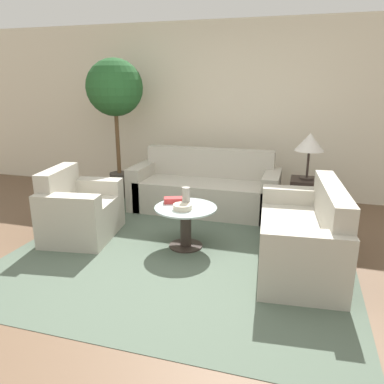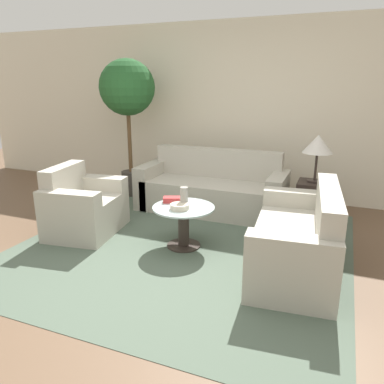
{
  "view_description": "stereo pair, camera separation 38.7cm",
  "coord_description": "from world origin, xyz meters",
  "px_view_note": "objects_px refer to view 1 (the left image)",
  "views": [
    {
      "loc": [
        1.13,
        -2.94,
        1.73
      ],
      "look_at": [
        -0.0,
        0.89,
        0.55
      ],
      "focal_mm": 35.0,
      "sensor_mm": 36.0,
      "label": 1
    },
    {
      "loc": [
        1.49,
        -2.81,
        1.73
      ],
      "look_at": [
        -0.0,
        0.89,
        0.55
      ],
      "focal_mm": 35.0,
      "sensor_mm": 36.0,
      "label": 2
    }
  ],
  "objects_px": {
    "armchair": "(78,213)",
    "table_lamp": "(310,143)",
    "coffee_table": "(185,221)",
    "potted_plant": "(115,94)",
    "sofa_main": "(205,190)",
    "loveseat": "(306,238)",
    "book_stack": "(174,200)",
    "vase": "(186,197)",
    "bowl": "(183,207)"
  },
  "relations": [
    {
      "from": "vase",
      "to": "book_stack",
      "type": "relative_size",
      "value": 0.86
    },
    {
      "from": "armchair",
      "to": "coffee_table",
      "type": "height_order",
      "value": "armchair"
    },
    {
      "from": "sofa_main",
      "to": "loveseat",
      "type": "relative_size",
      "value": 1.29
    },
    {
      "from": "loveseat",
      "to": "potted_plant",
      "type": "relative_size",
      "value": 0.76
    },
    {
      "from": "loveseat",
      "to": "bowl",
      "type": "distance_m",
      "value": 1.26
    },
    {
      "from": "armchair",
      "to": "table_lamp",
      "type": "distance_m",
      "value": 2.92
    },
    {
      "from": "sofa_main",
      "to": "bowl",
      "type": "distance_m",
      "value": 1.37
    },
    {
      "from": "sofa_main",
      "to": "potted_plant",
      "type": "bearing_deg",
      "value": 170.89
    },
    {
      "from": "loveseat",
      "to": "coffee_table",
      "type": "distance_m",
      "value": 1.24
    },
    {
      "from": "loveseat",
      "to": "potted_plant",
      "type": "bearing_deg",
      "value": -124.8
    },
    {
      "from": "bowl",
      "to": "book_stack",
      "type": "distance_m",
      "value": 0.24
    },
    {
      "from": "table_lamp",
      "to": "vase",
      "type": "relative_size",
      "value": 2.77
    },
    {
      "from": "armchair",
      "to": "sofa_main",
      "type": "bearing_deg",
      "value": -49.25
    },
    {
      "from": "armchair",
      "to": "book_stack",
      "type": "relative_size",
      "value": 4.04
    },
    {
      "from": "table_lamp",
      "to": "book_stack",
      "type": "distance_m",
      "value": 1.88
    },
    {
      "from": "bowl",
      "to": "coffee_table",
      "type": "bearing_deg",
      "value": 88.23
    },
    {
      "from": "loveseat",
      "to": "book_stack",
      "type": "bearing_deg",
      "value": -102.51
    },
    {
      "from": "bowl",
      "to": "armchair",
      "type": "bearing_deg",
      "value": 179.07
    },
    {
      "from": "sofa_main",
      "to": "loveseat",
      "type": "height_order",
      "value": "sofa_main"
    },
    {
      "from": "table_lamp",
      "to": "book_stack",
      "type": "xyz_separation_m",
      "value": [
        -1.38,
        -1.17,
        -0.51
      ]
    },
    {
      "from": "sofa_main",
      "to": "table_lamp",
      "type": "relative_size",
      "value": 3.44
    },
    {
      "from": "sofa_main",
      "to": "coffee_table",
      "type": "bearing_deg",
      "value": -85.2
    },
    {
      "from": "potted_plant",
      "to": "bowl",
      "type": "relative_size",
      "value": 10.48
    },
    {
      "from": "armchair",
      "to": "vase",
      "type": "bearing_deg",
      "value": -94.49
    },
    {
      "from": "potted_plant",
      "to": "armchair",
      "type": "bearing_deg",
      "value": -80.31
    },
    {
      "from": "potted_plant",
      "to": "table_lamp",
      "type": "bearing_deg",
      "value": -4.73
    },
    {
      "from": "loveseat",
      "to": "book_stack",
      "type": "relative_size",
      "value": 6.36
    },
    {
      "from": "armchair",
      "to": "potted_plant",
      "type": "xyz_separation_m",
      "value": [
        -0.27,
        1.56,
        1.28
      ]
    },
    {
      "from": "sofa_main",
      "to": "coffee_table",
      "type": "relative_size",
      "value": 3.03
    },
    {
      "from": "armchair",
      "to": "coffee_table",
      "type": "distance_m",
      "value": 1.27
    },
    {
      "from": "coffee_table",
      "to": "vase",
      "type": "bearing_deg",
      "value": 74.26
    },
    {
      "from": "sofa_main",
      "to": "vase",
      "type": "distance_m",
      "value": 1.29
    },
    {
      "from": "loveseat",
      "to": "bowl",
      "type": "xyz_separation_m",
      "value": [
        -1.24,
        -0.01,
        0.2
      ]
    },
    {
      "from": "sofa_main",
      "to": "book_stack",
      "type": "height_order",
      "value": "sofa_main"
    },
    {
      "from": "potted_plant",
      "to": "sofa_main",
      "type": "bearing_deg",
      "value": -9.11
    },
    {
      "from": "potted_plant",
      "to": "vase",
      "type": "bearing_deg",
      "value": -43.86
    },
    {
      "from": "loveseat",
      "to": "vase",
      "type": "distance_m",
      "value": 1.27
    },
    {
      "from": "table_lamp",
      "to": "potted_plant",
      "type": "distance_m",
      "value": 2.83
    },
    {
      "from": "table_lamp",
      "to": "book_stack",
      "type": "relative_size",
      "value": 2.39
    },
    {
      "from": "sofa_main",
      "to": "vase",
      "type": "bearing_deg",
      "value": -84.95
    },
    {
      "from": "armchair",
      "to": "vase",
      "type": "xyz_separation_m",
      "value": [
        1.28,
        0.08,
        0.28
      ]
    },
    {
      "from": "vase",
      "to": "bowl",
      "type": "distance_m",
      "value": 0.13
    },
    {
      "from": "vase",
      "to": "sofa_main",
      "type": "bearing_deg",
      "value": 95.05
    },
    {
      "from": "coffee_table",
      "to": "potted_plant",
      "type": "xyz_separation_m",
      "value": [
        -1.54,
        1.5,
        1.27
      ]
    },
    {
      "from": "table_lamp",
      "to": "armchair",
      "type": "bearing_deg",
      "value": -151.84
    },
    {
      "from": "vase",
      "to": "table_lamp",
      "type": "bearing_deg",
      "value": 45.85
    },
    {
      "from": "vase",
      "to": "bowl",
      "type": "height_order",
      "value": "vase"
    },
    {
      "from": "coffee_table",
      "to": "armchair",
      "type": "bearing_deg",
      "value": -177.05
    },
    {
      "from": "sofa_main",
      "to": "armchair",
      "type": "bearing_deg",
      "value": -131.16
    },
    {
      "from": "sofa_main",
      "to": "bowl",
      "type": "xyz_separation_m",
      "value": [
        0.1,
        -1.36,
        0.2
      ]
    }
  ]
}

